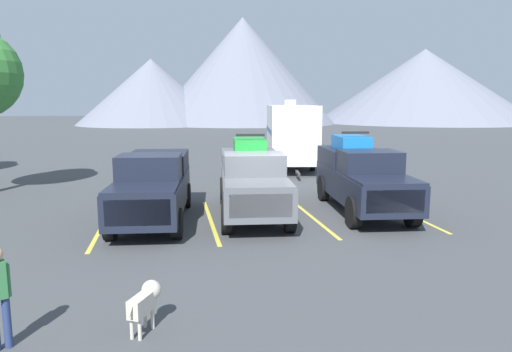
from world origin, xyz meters
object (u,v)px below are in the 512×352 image
pickup_truck_a (153,185)px  pickup_truck_c (361,175)px  camper_trailer_a (291,133)px  dog (146,299)px  pickup_truck_b (252,178)px

pickup_truck_a → pickup_truck_c: (6.83, 0.12, 0.08)m
camper_trailer_a → dog: size_ratio=9.43×
camper_trailer_a → pickup_truck_c: bearing=-91.2°
camper_trailer_a → pickup_truck_a: bearing=-124.2°
pickup_truck_a → pickup_truck_c: pickup_truck_c is taller
pickup_truck_a → camper_trailer_a: size_ratio=0.77×
pickup_truck_b → pickup_truck_c: 3.70m
pickup_truck_a → dog: size_ratio=7.25×
pickup_truck_c → camper_trailer_a: camper_trailer_a is taller
pickup_truck_b → pickup_truck_a: bearing=-176.2°
pickup_truck_b → camper_trailer_a: (3.92, 10.18, 0.79)m
pickup_truck_b → pickup_truck_c: pickup_truck_c is taller
dog → camper_trailer_a: bearing=68.6°
dog → pickup_truck_b: bearing=68.1°
pickup_truck_c → dog: pickup_truck_c is taller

